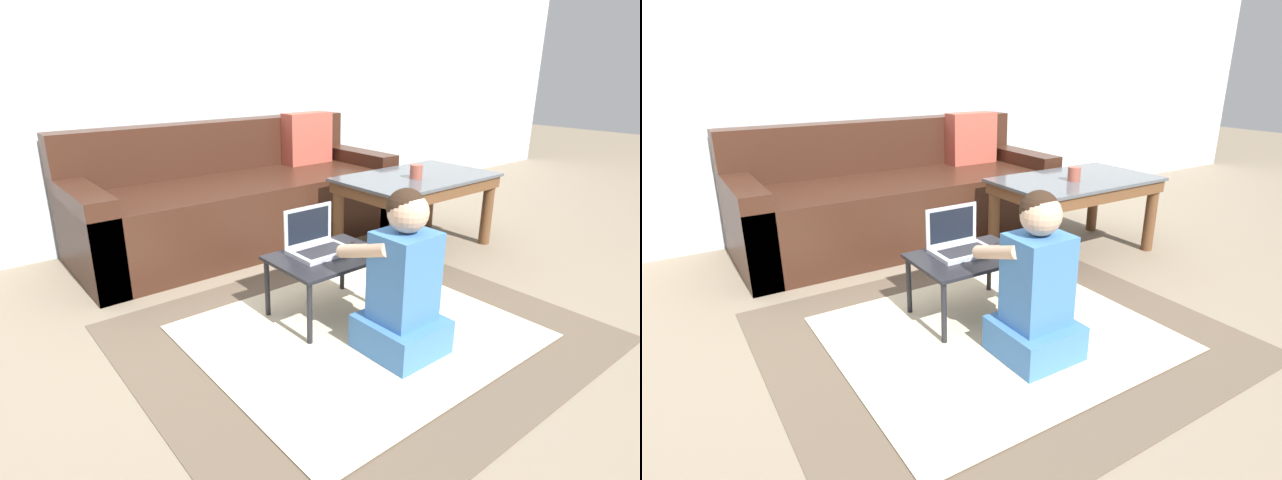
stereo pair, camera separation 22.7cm
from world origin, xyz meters
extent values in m
plane|color=#7F705B|center=(0.00, 0.00, 0.00)|extent=(16.00, 16.00, 0.00)
cube|color=silver|center=(0.00, 1.63, 1.25)|extent=(9.00, 0.06, 2.50)
cube|color=brown|center=(0.01, -0.20, 0.00)|extent=(1.87, 1.62, 0.01)
cube|color=beige|center=(0.01, -0.20, 0.01)|extent=(1.34, 1.16, 0.00)
cube|color=#381E14|center=(0.22, 1.15, 0.21)|extent=(2.06, 0.80, 0.43)
cube|color=#381E14|center=(0.22, 1.46, 0.60)|extent=(2.06, 0.18, 0.33)
cube|color=#381E14|center=(-0.73, 1.15, 0.26)|extent=(0.16, 0.80, 0.52)
cube|color=#381E14|center=(1.17, 1.15, 0.26)|extent=(0.16, 0.80, 0.52)
cube|color=#B24C3D|center=(0.87, 1.30, 0.61)|extent=(0.36, 0.14, 0.36)
cube|color=#4C5156|center=(1.02, 0.38, 0.46)|extent=(0.97, 0.59, 0.02)
cube|color=brown|center=(1.02, 0.38, 0.42)|extent=(0.93, 0.56, 0.07)
cylinder|color=brown|center=(0.59, 0.14, 0.23)|extent=(0.07, 0.07, 0.45)
cylinder|color=brown|center=(1.45, 0.14, 0.23)|extent=(0.07, 0.07, 0.45)
cylinder|color=brown|center=(0.59, 0.62, 0.23)|extent=(0.07, 0.07, 0.45)
cylinder|color=brown|center=(1.45, 0.62, 0.23)|extent=(0.07, 0.07, 0.45)
cube|color=black|center=(0.01, 0.02, 0.29)|extent=(0.51, 0.37, 0.02)
cylinder|color=black|center=(-0.22, -0.15, 0.14)|extent=(0.02, 0.02, 0.29)
cylinder|color=black|center=(0.24, -0.15, 0.14)|extent=(0.02, 0.02, 0.29)
cylinder|color=black|center=(-0.22, 0.18, 0.14)|extent=(0.02, 0.02, 0.29)
cylinder|color=black|center=(0.24, 0.18, 0.14)|extent=(0.02, 0.02, 0.29)
cube|color=#B7BCC6|center=(0.00, 0.05, 0.31)|extent=(0.27, 0.19, 0.02)
cube|color=#28282D|center=(0.00, 0.03, 0.32)|extent=(0.22, 0.12, 0.00)
cube|color=#B7BCC6|center=(0.00, 0.14, 0.41)|extent=(0.27, 0.01, 0.18)
cube|color=black|center=(0.00, 0.14, 0.41)|extent=(0.23, 0.00, 0.15)
ellipsoid|color=black|center=(0.18, -0.01, 0.32)|extent=(0.06, 0.09, 0.04)
cube|color=#3D70B2|center=(0.05, -0.41, 0.08)|extent=(0.30, 0.31, 0.15)
cube|color=#3D70B2|center=(0.05, -0.41, 0.34)|extent=(0.22, 0.20, 0.36)
sphere|color=tan|center=(0.05, -0.41, 0.60)|extent=(0.16, 0.16, 0.16)
sphere|color=black|center=(0.05, -0.41, 0.61)|extent=(0.15, 0.15, 0.15)
cylinder|color=tan|center=(-0.06, -0.29, 0.43)|extent=(0.06, 0.27, 0.14)
cylinder|color=tan|center=(0.15, -0.29, 0.43)|extent=(0.06, 0.27, 0.14)
cylinder|color=#994C3D|center=(0.96, 0.33, 0.51)|extent=(0.07, 0.07, 0.08)
camera|label=1|loc=(-1.33, -1.61, 1.13)|focal=28.00mm
camera|label=2|loc=(-1.14, -1.74, 1.13)|focal=28.00mm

